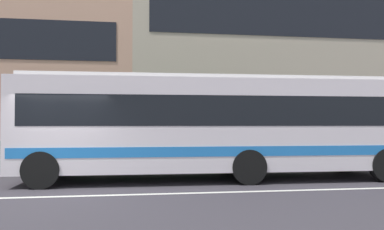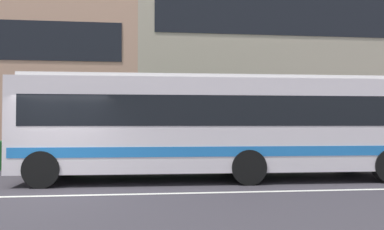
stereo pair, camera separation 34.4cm
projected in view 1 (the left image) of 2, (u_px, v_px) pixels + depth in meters
ground_plane at (48, 197)px, 8.64m from camera, size 160.00×160.00×0.00m
lane_centre_line at (48, 197)px, 8.64m from camera, size 60.00×0.16×0.01m
hedge_row_far at (136, 154)px, 14.53m from camera, size 12.85×1.10×1.06m
apartment_block_right at (293, 50)px, 26.07m from camera, size 22.33×9.92×13.97m
transit_bus at (216, 123)px, 11.46m from camera, size 11.94×2.75×3.16m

